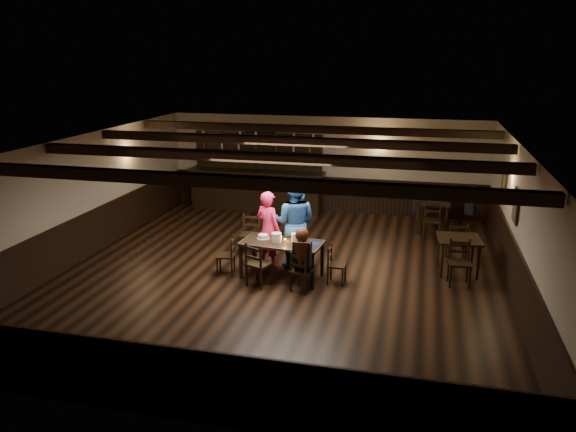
% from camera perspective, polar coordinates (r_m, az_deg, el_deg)
% --- Properties ---
extents(ground, '(10.00, 10.00, 0.00)m').
position_cam_1_polar(ground, '(11.68, -0.64, -5.83)').
color(ground, black).
rests_on(ground, ground).
extents(room_shell, '(9.02, 10.02, 2.71)m').
position_cam_1_polar(room_shell, '(11.18, -0.58, 2.56)').
color(room_shell, beige).
rests_on(room_shell, ground).
extents(dining_table, '(1.69, 0.97, 0.75)m').
position_cam_1_polar(dining_table, '(11.26, -0.63, -3.02)').
color(dining_table, black).
rests_on(dining_table, ground).
extents(chair_near_left, '(0.53, 0.52, 0.89)m').
position_cam_1_polar(chair_near_left, '(10.87, -3.23, -4.64)').
color(chair_near_left, black).
rests_on(chair_near_left, ground).
extents(chair_near_right, '(0.47, 0.45, 0.80)m').
position_cam_1_polar(chair_near_right, '(10.64, 1.24, -5.39)').
color(chair_near_right, black).
rests_on(chair_near_right, ground).
extents(chair_end_left, '(0.41, 0.42, 0.79)m').
position_cam_1_polar(chair_end_left, '(11.56, -6.02, -3.72)').
color(chair_end_left, black).
rests_on(chair_end_left, ground).
extents(chair_end_right, '(0.36, 0.37, 0.77)m').
position_cam_1_polar(chair_end_right, '(11.08, 4.66, -4.63)').
color(chair_end_right, black).
rests_on(chair_end_right, ground).
extents(chair_far_pushed, '(0.44, 0.42, 0.91)m').
position_cam_1_polar(chair_far_pushed, '(12.71, -3.82, -1.49)').
color(chair_far_pushed, black).
rests_on(chair_far_pushed, ground).
extents(woman_pink, '(0.71, 0.61, 1.65)m').
position_cam_1_polar(woman_pink, '(11.78, -2.02, -1.38)').
color(woman_pink, '#EA2859').
rests_on(woman_pink, ground).
extents(man_blue, '(0.97, 0.77, 1.94)m').
position_cam_1_polar(man_blue, '(11.75, 0.67, -0.69)').
color(man_blue, '#274F81').
rests_on(man_blue, ground).
extents(seated_person, '(0.34, 0.51, 0.83)m').
position_cam_1_polar(seated_person, '(10.55, 1.43, -3.45)').
color(seated_person, black).
rests_on(seated_person, ground).
extents(cake, '(0.26, 0.26, 0.08)m').
position_cam_1_polar(cake, '(11.45, -2.53, -2.11)').
color(cake, white).
rests_on(cake, dining_table).
extents(plate_stack_a, '(0.19, 0.19, 0.18)m').
position_cam_1_polar(plate_stack_a, '(11.22, -1.16, -2.18)').
color(plate_stack_a, white).
rests_on(plate_stack_a, dining_table).
extents(plate_stack_b, '(0.15, 0.15, 0.18)m').
position_cam_1_polar(plate_stack_b, '(11.22, 0.72, -2.20)').
color(plate_stack_b, white).
rests_on(plate_stack_b, dining_table).
extents(tea_light, '(0.05, 0.05, 0.06)m').
position_cam_1_polar(tea_light, '(11.27, -0.31, -2.46)').
color(tea_light, '#A5A8AD').
rests_on(tea_light, dining_table).
extents(salt_shaker, '(0.03, 0.03, 0.08)m').
position_cam_1_polar(salt_shaker, '(11.08, 0.93, -2.71)').
color(salt_shaker, silver).
rests_on(salt_shaker, dining_table).
extents(pepper_shaker, '(0.03, 0.03, 0.08)m').
position_cam_1_polar(pepper_shaker, '(11.04, 0.99, -2.78)').
color(pepper_shaker, '#A5A8AD').
rests_on(pepper_shaker, dining_table).
extents(drink_glass, '(0.07, 0.07, 0.11)m').
position_cam_1_polar(drink_glass, '(11.25, 0.78, -2.34)').
color(drink_glass, silver).
rests_on(drink_glass, dining_table).
extents(menu_red, '(0.35, 0.28, 0.00)m').
position_cam_1_polar(menu_red, '(10.98, 1.54, -3.10)').
color(menu_red, maroon).
rests_on(menu_red, dining_table).
extents(menu_blue, '(0.37, 0.29, 0.00)m').
position_cam_1_polar(menu_blue, '(11.17, 2.52, -2.77)').
color(menu_blue, '#0D0F45').
rests_on(menu_blue, dining_table).
extents(bar_counter, '(3.97, 0.70, 2.20)m').
position_cam_1_polar(bar_counter, '(16.31, -3.21, 3.22)').
color(bar_counter, black).
rests_on(bar_counter, ground).
extents(back_table_a, '(0.92, 0.92, 0.75)m').
position_cam_1_polar(back_table_a, '(12.03, 16.98, -2.59)').
color(back_table_a, black).
rests_on(back_table_a, ground).
extents(back_table_b, '(0.85, 0.85, 0.75)m').
position_cam_1_polar(back_table_b, '(14.78, 14.46, 1.06)').
color(back_table_b, black).
rests_on(back_table_b, ground).
extents(bg_patron_left, '(0.22, 0.35, 0.70)m').
position_cam_1_polar(bg_patron_left, '(14.70, 12.99, 1.73)').
color(bg_patron_left, black).
rests_on(bg_patron_left, ground).
extents(bg_patron_right, '(0.29, 0.39, 0.71)m').
position_cam_1_polar(bg_patron_right, '(14.89, 18.07, 1.55)').
color(bg_patron_right, black).
rests_on(bg_patron_right, ground).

